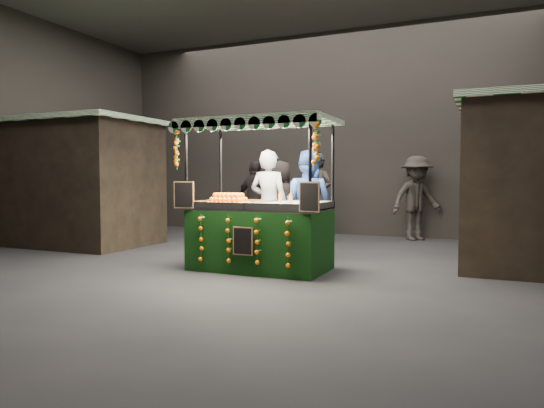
% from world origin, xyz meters
% --- Properties ---
extents(ground, '(12.00, 12.00, 0.00)m').
position_xyz_m(ground, '(0.00, 0.00, 0.00)').
color(ground, black).
rests_on(ground, ground).
extents(market_hall, '(12.10, 10.10, 5.05)m').
position_xyz_m(market_hall, '(0.00, 0.00, 3.38)').
color(market_hall, black).
rests_on(market_hall, ground).
extents(neighbour_stall_left, '(3.00, 2.20, 2.60)m').
position_xyz_m(neighbour_stall_left, '(-4.40, 1.00, 1.31)').
color(neighbour_stall_left, black).
rests_on(neighbour_stall_left, ground).
extents(juice_stall, '(2.34, 1.37, 2.26)m').
position_xyz_m(juice_stall, '(0.22, -0.13, 0.70)').
color(juice_stall, black).
rests_on(juice_stall, ground).
extents(vendor_grey, '(0.68, 0.45, 1.87)m').
position_xyz_m(vendor_grey, '(-0.11, 0.94, 0.94)').
color(vendor_grey, slate).
rests_on(vendor_grey, ground).
extents(vendor_blue, '(1.03, 0.88, 1.86)m').
position_xyz_m(vendor_blue, '(0.58, 1.04, 0.93)').
color(vendor_blue, navy).
rests_on(vendor_blue, ground).
extents(shopper_0, '(0.79, 0.59, 1.94)m').
position_xyz_m(shopper_0, '(-0.09, 3.47, 0.97)').
color(shopper_0, '#292521').
rests_on(shopper_0, ground).
extents(shopper_1, '(0.95, 0.89, 1.56)m').
position_xyz_m(shopper_1, '(3.70, 1.80, 0.78)').
color(shopper_1, '#2E2A25').
rests_on(shopper_1, ground).
extents(shopper_2, '(1.13, 0.69, 1.79)m').
position_xyz_m(shopper_2, '(-1.60, 3.51, 0.90)').
color(shopper_2, black).
rests_on(shopper_2, ground).
extents(shopper_3, '(1.37, 1.34, 1.88)m').
position_xyz_m(shopper_3, '(1.90, 4.53, 0.94)').
color(shopper_3, '#272420').
rests_on(shopper_3, ground).
extents(shopper_4, '(0.91, 0.64, 1.75)m').
position_xyz_m(shopper_4, '(-0.63, 2.69, 0.88)').
color(shopper_4, '#2D2624').
rests_on(shopper_4, ground).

